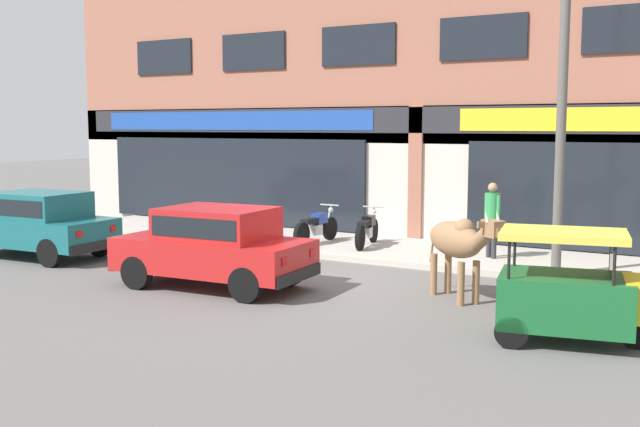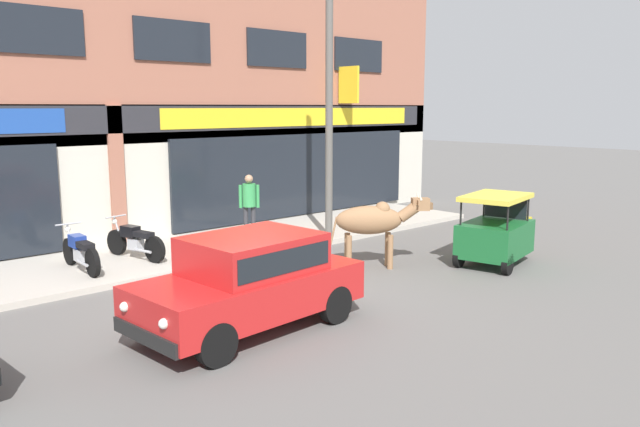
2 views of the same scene
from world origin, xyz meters
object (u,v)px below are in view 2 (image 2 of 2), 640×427
(cow, at_px, (374,221))
(motorcycle_0, at_px, (80,252))
(car_0, at_px, (250,278))
(motorcycle_1, at_px, (135,241))
(utility_pole, at_px, (329,110))
(auto_rickshaw, at_px, (496,234))
(pedestrian, at_px, (249,200))

(cow, xyz_separation_m, motorcycle_0, (-4.82, 3.45, -0.50))
(car_0, height_order, motorcycle_0, car_0)
(motorcycle_1, bearing_deg, utility_pole, -14.49)
(motorcycle_1, bearing_deg, car_0, -96.34)
(cow, xyz_separation_m, auto_rickshaw, (2.17, -1.57, -0.35))
(motorcycle_0, distance_m, motorcycle_1, 1.27)
(cow, relative_size, pedestrian, 1.13)
(car_0, relative_size, pedestrian, 2.31)
(auto_rickshaw, distance_m, pedestrian, 5.87)
(auto_rickshaw, height_order, utility_pole, utility_pole)
(car_0, height_order, auto_rickshaw, auto_rickshaw)
(car_0, bearing_deg, auto_rickshaw, -2.56)
(auto_rickshaw, height_order, pedestrian, pedestrian)
(motorcycle_1, distance_m, pedestrian, 3.05)
(pedestrian, distance_m, utility_pole, 2.92)
(cow, distance_m, motorcycle_0, 5.95)
(auto_rickshaw, distance_m, utility_pole, 4.93)
(auto_rickshaw, xyz_separation_m, pedestrian, (-2.75, 5.16, 0.45))
(pedestrian, xyz_separation_m, utility_pole, (1.61, -1.13, 2.16))
(cow, height_order, motorcycle_0, cow)
(cow, bearing_deg, car_0, -162.62)
(auto_rickshaw, xyz_separation_m, motorcycle_1, (-5.73, 5.22, -0.15))
(car_0, bearing_deg, pedestrian, 54.08)
(cow, xyz_separation_m, pedestrian, (-0.58, 3.59, 0.10))
(motorcycle_1, relative_size, pedestrian, 1.12)
(motorcycle_0, bearing_deg, motorcycle_1, 9.23)
(cow, height_order, pedestrian, pedestrian)
(motorcycle_0, xyz_separation_m, utility_pole, (5.86, -0.98, 2.75))
(cow, height_order, auto_rickshaw, cow)
(cow, relative_size, car_0, 0.49)
(cow, height_order, car_0, cow)
(motorcycle_0, height_order, utility_pole, utility_pole)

